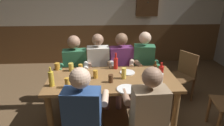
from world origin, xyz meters
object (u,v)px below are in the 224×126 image
(condiment_caddy, at_px, (74,79))
(pint_glass_3, at_px, (67,83))
(person_2, at_px, (122,65))
(pint_glass_4, at_px, (71,67))
(bottle_0, at_px, (161,71))
(pint_glass_1, at_px, (160,78))
(person_5, at_px, (148,110))
(person_0, at_px, (75,67))
(plate_1, at_px, (127,89))
(pint_glass_6, at_px, (81,69))
(bottle_1, at_px, (51,78))
(person_3, at_px, (144,65))
(chair_empty_far_end, at_px, (182,75))
(pint_glass_5, at_px, (95,74))
(plate_0, at_px, (127,72))
(table_candle, at_px, (155,76))
(person_4, at_px, (83,112))
(pint_glass_7, at_px, (124,73))
(dining_table, at_px, (112,85))
(person_1, at_px, (99,66))
(bottle_3, at_px, (116,63))
(wall_dart_cabinet, at_px, (147,2))
(pint_glass_0, at_px, (111,79))
(pint_glass_2, at_px, (57,66))
(bottle_2, at_px, (155,70))

(condiment_caddy, relative_size, pint_glass_3, 1.05)
(person_2, relative_size, pint_glass_4, 9.95)
(bottle_0, distance_m, pint_glass_1, 0.22)
(person_5, bearing_deg, pint_glass_4, 132.22)
(person_0, bearing_deg, pint_glass_3, 85.08)
(plate_1, distance_m, pint_glass_6, 0.84)
(pint_glass_4, bearing_deg, bottle_1, -110.36)
(person_3, bearing_deg, bottle_0, 108.41)
(chair_empty_far_end, bearing_deg, pint_glass_5, 86.05)
(person_5, xyz_separation_m, plate_0, (-0.12, 0.83, 0.10))
(table_candle, height_order, plate_1, table_candle)
(person_0, relative_size, pint_glass_5, 10.47)
(person_4, relative_size, person_5, 1.01)
(pint_glass_4, bearing_deg, pint_glass_1, -21.51)
(person_2, bearing_deg, pint_glass_7, 78.30)
(chair_empty_far_end, distance_m, plate_1, 1.57)
(person_5, relative_size, plate_1, 4.74)
(condiment_caddy, height_order, pint_glass_6, pint_glass_6)
(dining_table, height_order, person_2, person_2)
(dining_table, height_order, pint_glass_6, pint_glass_6)
(person_0, height_order, bottle_0, person_0)
(person_1, distance_m, plate_1, 1.09)
(dining_table, height_order, person_1, person_1)
(person_4, xyz_separation_m, bottle_3, (0.43, 1.02, 0.18))
(table_candle, xyz_separation_m, wall_dart_cabinet, (0.45, 2.70, 0.83))
(plate_0, xyz_separation_m, bottle_1, (-1.03, -0.36, 0.10))
(person_1, height_order, plate_0, person_1)
(person_0, distance_m, chair_empty_far_end, 1.93)
(pint_glass_5, bearing_deg, person_5, -49.08)
(person_1, height_order, pint_glass_7, person_1)
(person_4, distance_m, bottle_3, 1.12)
(bottle_1, height_order, pint_glass_0, bottle_1)
(person_4, bearing_deg, condiment_caddy, 110.68)
(bottle_0, height_order, pint_glass_2, bottle_0)
(chair_empty_far_end, distance_m, bottle_3, 1.34)
(plate_0, height_order, bottle_2, bottle_2)
(dining_table, xyz_separation_m, pint_glass_6, (-0.46, 0.20, 0.17))
(person_1, relative_size, bottle_3, 4.79)
(person_5, xyz_separation_m, plate_1, (-0.20, 0.32, 0.10))
(bottle_1, bearing_deg, pint_glass_7, 10.08)
(bottle_2, distance_m, pint_glass_2, 1.48)
(condiment_caddy, height_order, bottle_3, bottle_3)
(person_5, relative_size, plate_0, 5.48)
(person_5, height_order, pint_glass_0, person_5)
(dining_table, relative_size, pint_glass_0, 16.46)
(person_0, height_order, bottle_3, person_0)
(bottle_0, distance_m, pint_glass_5, 0.93)
(plate_1, relative_size, pint_glass_6, 1.87)
(pint_glass_2, bearing_deg, pint_glass_1, -20.61)
(bottle_3, bearing_deg, pint_glass_0, -102.08)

